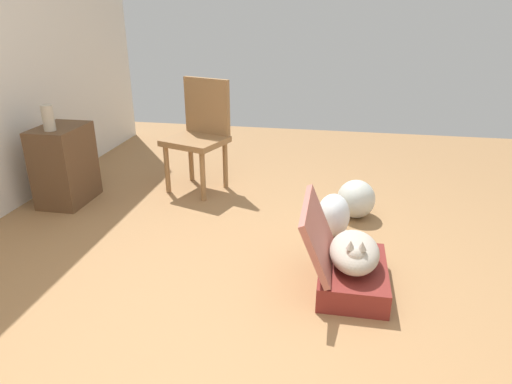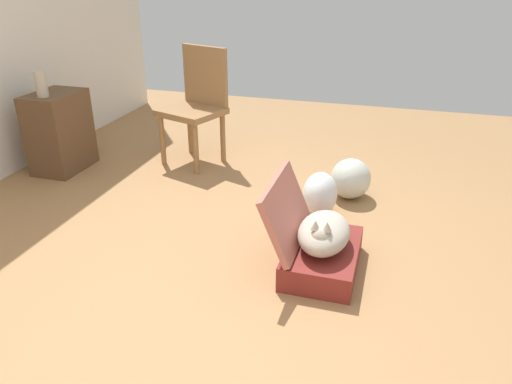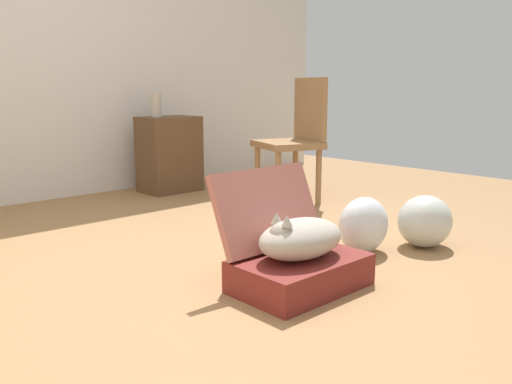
# 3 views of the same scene
# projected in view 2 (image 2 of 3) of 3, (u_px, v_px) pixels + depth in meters

# --- Properties ---
(ground_plane) EXTENTS (7.68, 7.68, 0.00)m
(ground_plane) POSITION_uv_depth(u_px,v_px,m) (230.00, 278.00, 2.69)
(ground_plane) COLOR #9E7247
(ground_plane) RESTS_ON ground
(suitcase_base) EXTENTS (0.58, 0.39, 0.14)m
(suitcase_base) POSITION_uv_depth(u_px,v_px,m) (322.00, 257.00, 2.75)
(suitcase_base) COLOR maroon
(suitcase_base) RESTS_ON ground
(suitcase_lid) EXTENTS (0.58, 0.18, 0.37)m
(suitcase_lid) POSITION_uv_depth(u_px,v_px,m) (287.00, 212.00, 2.70)
(suitcase_lid) COLOR #B26356
(suitcase_lid) RESTS_ON suitcase_base
(cat) EXTENTS (0.52, 0.28, 0.22)m
(cat) POSITION_uv_depth(u_px,v_px,m) (324.00, 233.00, 2.68)
(cat) COLOR #B2A899
(cat) RESTS_ON suitcase_base
(plastic_bag_white) EXTENTS (0.31, 0.23, 0.31)m
(plastic_bag_white) POSITION_uv_depth(u_px,v_px,m) (320.00, 194.00, 3.31)
(plastic_bag_white) COLOR silver
(plastic_bag_white) RESTS_ON ground
(plastic_bag_clear) EXTENTS (0.32, 0.29, 0.29)m
(plastic_bag_clear) POSITION_uv_depth(u_px,v_px,m) (351.00, 179.00, 3.57)
(plastic_bag_clear) COLOR silver
(plastic_bag_clear) RESTS_ON ground
(side_table) EXTENTS (0.48, 0.34, 0.64)m
(side_table) POSITION_uv_depth(u_px,v_px,m) (60.00, 132.00, 3.99)
(side_table) COLOR brown
(side_table) RESTS_ON ground
(vase_tall) EXTENTS (0.09, 0.09, 0.20)m
(vase_tall) POSITION_uv_depth(u_px,v_px,m) (41.00, 84.00, 3.71)
(vase_tall) COLOR #B7AD99
(vase_tall) RESTS_ON side_table
(chair) EXTENTS (0.56, 0.59, 0.96)m
(chair) POSITION_uv_depth(u_px,v_px,m) (197.00, 102.00, 4.09)
(chair) COLOR olive
(chair) RESTS_ON ground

